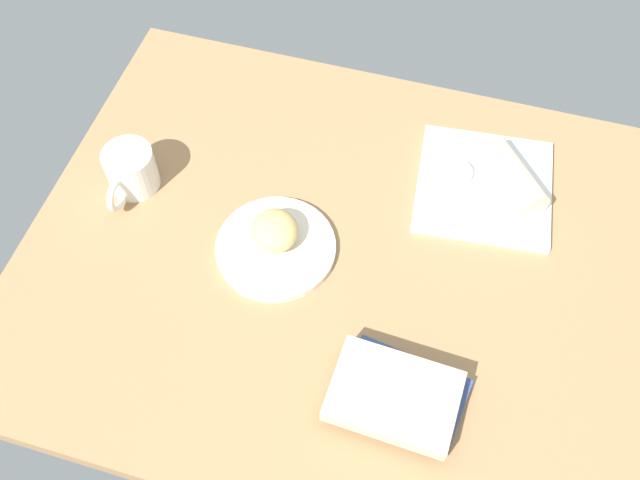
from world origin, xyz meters
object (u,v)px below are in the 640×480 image
object	(u,v)px
coffee_mug	(130,170)
sauce_cup	(456,174)
scone_pastry	(275,231)
breakfast_wrap	(512,178)
book_stack	(397,395)
square_plate	(484,186)
round_plate	(276,248)

from	to	relation	value
coffee_mug	sauce_cup	bearing A→B (deg)	16.47
scone_pastry	breakfast_wrap	xyz separation A→B (cm)	(37.86, 22.27, 0.71)
sauce_cup	book_stack	world-z (taller)	book_stack
sauce_cup	book_stack	distance (cm)	44.44
breakfast_wrap	coffee_mug	xyz separation A→B (cm)	(-67.20, -17.32, -0.33)
breakfast_wrap	book_stack	distance (cm)	46.17
book_stack	coffee_mug	xyz separation A→B (cm)	(-56.24, 27.49, 1.64)
sauce_cup	coffee_mug	distance (cm)	59.76
scone_pastry	book_stack	size ratio (longest dim) A/B	0.41
scone_pastry	coffee_mug	bearing A→B (deg)	170.42
sauce_cup	book_stack	bearing A→B (deg)	-91.35
coffee_mug	book_stack	bearing A→B (deg)	-26.05
square_plate	sauce_cup	distance (cm)	5.84
sauce_cup	breakfast_wrap	world-z (taller)	breakfast_wrap
round_plate	breakfast_wrap	bearing A→B (deg)	32.30
book_stack	breakfast_wrap	bearing A→B (deg)	76.25
sauce_cup	round_plate	bearing A→B (deg)	-139.76
square_plate	breakfast_wrap	distance (cm)	5.89
square_plate	coffee_mug	world-z (taller)	coffee_mug
breakfast_wrap	sauce_cup	bearing A→B (deg)	142.66
scone_pastry	square_plate	world-z (taller)	scone_pastry
book_stack	coffee_mug	distance (cm)	62.62
sauce_cup	breakfast_wrap	xyz separation A→B (cm)	(9.91, 0.38, 1.97)
book_stack	coffee_mug	bearing A→B (deg)	153.95
square_plate	scone_pastry	bearing A→B (deg)	-146.55
square_plate	book_stack	distance (cm)	45.16
scone_pastry	square_plate	xyz separation A→B (cm)	(33.45, 22.10, -3.19)
square_plate	sauce_cup	xyz separation A→B (cm)	(-5.51, -0.21, 1.93)
book_stack	coffee_mug	world-z (taller)	coffee_mug
square_plate	sauce_cup	world-z (taller)	sauce_cup
square_plate	breakfast_wrap	bearing A→B (deg)	2.18
breakfast_wrap	book_stack	xyz separation A→B (cm)	(-10.96, -44.81, -1.97)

